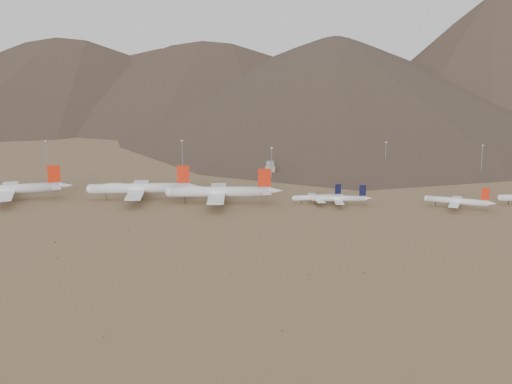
# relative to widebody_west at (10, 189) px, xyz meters

# --- Properties ---
(ground) EXTENTS (3000.00, 3000.00, 0.00)m
(ground) POSITION_rel_widebody_west_xyz_m (139.78, -22.58, -7.87)
(ground) COLOR olive
(ground) RESTS_ON ground
(mountain_ridge) EXTENTS (4400.00, 1000.00, 300.00)m
(mountain_ridge) POSITION_rel_widebody_west_xyz_m (139.78, 877.42, 142.13)
(mountain_ridge) COLOR #49382C
(mountain_ridge) RESTS_ON ground
(widebody_west) EXTENTS (73.20, 58.52, 22.82)m
(widebody_west) POSITION_rel_widebody_west_xyz_m (0.00, 0.00, 0.00)
(widebody_west) COLOR silver
(widebody_west) RESTS_ON ground
(widebody_centre) EXTENTS (77.12, 60.09, 23.04)m
(widebody_centre) POSITION_rel_widebody_west_xyz_m (86.59, 10.56, 0.08)
(widebody_centre) COLOR silver
(widebody_centre) RESTS_ON ground
(widebody_east) EXTENTS (78.05, 60.39, 23.21)m
(widebody_east) POSITION_rel_widebody_west_xyz_m (141.98, 4.47, 0.14)
(widebody_east) COLOR silver
(widebody_east) RESTS_ON ground
(narrowbody_a) EXTENTS (36.58, 27.06, 12.37)m
(narrowbody_a) POSITION_rel_widebody_west_xyz_m (207.28, 10.67, -3.85)
(narrowbody_a) COLOR silver
(narrowbody_a) RESTS_ON ground
(narrowbody_b) EXTENTS (40.58, 29.17, 13.39)m
(narrowbody_b) POSITION_rel_widebody_west_xyz_m (221.47, 7.03, -3.52)
(narrowbody_b) COLOR silver
(narrowbody_b) RESTS_ON ground
(narrowbody_c) EXTENTS (43.40, 32.22, 14.77)m
(narrowbody_c) POSITION_rel_widebody_west_xyz_m (296.72, 4.05, -3.07)
(narrowbody_c) COLOR silver
(narrowbody_c) RESTS_ON ground
(control_tower) EXTENTS (8.00, 8.00, 12.00)m
(control_tower) POSITION_rel_widebody_west_xyz_m (169.78, 97.42, -2.55)
(control_tower) COLOR tan
(control_tower) RESTS_ON ground
(mast_far_west) EXTENTS (2.00, 0.60, 25.70)m
(mast_far_west) POSITION_rel_widebody_west_xyz_m (-17.21, 104.26, 6.34)
(mast_far_west) COLOR gray
(mast_far_west) RESTS_ON ground
(mast_west) EXTENTS (2.00, 0.60, 25.70)m
(mast_west) POSITION_rel_widebody_west_xyz_m (95.41, 113.79, 6.34)
(mast_west) COLOR gray
(mast_west) RESTS_ON ground
(mast_centre) EXTENTS (2.00, 0.60, 25.70)m
(mast_centre) POSITION_rel_widebody_west_xyz_m (171.55, 82.97, 6.34)
(mast_centre) COLOR gray
(mast_centre) RESTS_ON ground
(mast_east) EXTENTS (2.00, 0.60, 25.70)m
(mast_east) POSITION_rel_widebody_west_xyz_m (262.78, 118.96, 6.34)
(mast_east) COLOR gray
(mast_east) RESTS_ON ground
(mast_far_east) EXTENTS (2.00, 0.60, 25.70)m
(mast_far_east) POSITION_rel_widebody_west_xyz_m (337.14, 109.06, 6.34)
(mast_far_east) COLOR gray
(mast_far_east) RESTS_ON ground
(desert_scrub) EXTENTS (428.79, 179.71, 0.90)m
(desert_scrub) POSITION_rel_widebody_west_xyz_m (133.08, -99.33, -7.53)
(desert_scrub) COLOR brown
(desert_scrub) RESTS_ON ground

